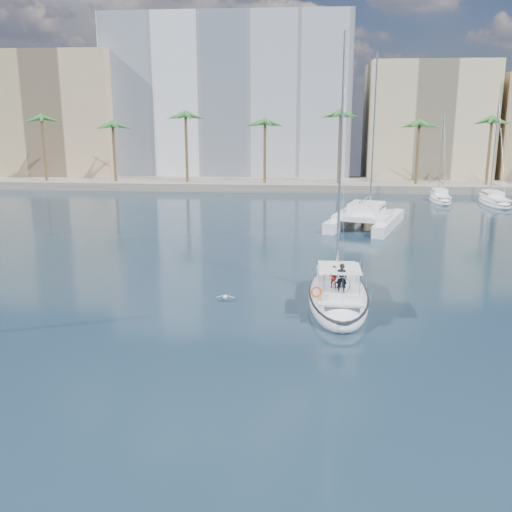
{
  "coord_description": "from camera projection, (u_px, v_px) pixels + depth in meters",
  "views": [
    {
      "loc": [
        1.63,
        -31.84,
        11.23
      ],
      "look_at": [
        -1.23,
        1.5,
        3.02
      ],
      "focal_mm": 40.0,
      "sensor_mm": 36.0,
      "label": 1
    }
  ],
  "objects": [
    {
      "name": "building_tan_left",
      "position": [
        60.0,
        118.0,
        101.25
      ],
      "size": [
        22.0,
        14.0,
        22.0
      ],
      "primitive_type": "cube",
      "color": "tan",
      "rests_on": "ground"
    },
    {
      "name": "main_sloop",
      "position": [
        338.0,
        294.0,
        35.29
      ],
      "size": [
        3.76,
        11.51,
        17.04
      ],
      "rotation": [
        0.0,
        0.0,
        -0.01
      ],
      "color": "white",
      "rests_on": "ground"
    },
    {
      "name": "moored_yacht_a",
      "position": [
        440.0,
        201.0,
        77.44
      ],
      "size": [
        3.37,
        9.52,
        11.9
      ],
      "primitive_type": null,
      "rotation": [
        0.0,
        0.0,
        -0.07
      ],
      "color": "white",
      "rests_on": "ground"
    },
    {
      "name": "catamaran",
      "position": [
        366.0,
        216.0,
        59.55
      ],
      "size": [
        9.43,
        13.29,
        17.53
      ],
      "rotation": [
        0.0,
        0.0,
        -0.31
      ],
      "color": "white",
      "rests_on": "ground"
    },
    {
      "name": "quay",
      "position": [
        295.0,
        184.0,
        92.5
      ],
      "size": [
        120.0,
        14.0,
        1.2
      ],
      "primitive_type": "cube",
      "color": "gray",
      "rests_on": "ground"
    },
    {
      "name": "building_beige",
      "position": [
        426.0,
        124.0,
        97.15
      ],
      "size": [
        20.0,
        14.0,
        20.0
      ],
      "primitive_type": "cube",
      "color": "beige",
      "rests_on": "ground"
    },
    {
      "name": "building_modern",
      "position": [
        230.0,
        101.0,
        101.92
      ],
      "size": [
        42.0,
        16.0,
        28.0
      ],
      "primitive_type": "cube",
      "color": "white",
      "rests_on": "ground"
    },
    {
      "name": "moored_yacht_b",
      "position": [
        494.0,
        204.0,
        74.96
      ],
      "size": [
        3.32,
        10.83,
        13.72
      ],
      "primitive_type": null,
      "rotation": [
        0.0,
        0.0,
        -0.02
      ],
      "color": "white",
      "rests_on": "ground"
    },
    {
      "name": "palm_centre",
      "position": [
        295.0,
        123.0,
        86.33
      ],
      "size": [
        3.6,
        3.6,
        12.3
      ],
      "color": "brown",
      "rests_on": "ground"
    },
    {
      "name": "palm_left",
      "position": [
        78.0,
        123.0,
        89.15
      ],
      "size": [
        3.6,
        3.6,
        12.3
      ],
      "color": "brown",
      "rests_on": "ground"
    },
    {
      "name": "ground",
      "position": [
        275.0,
        312.0,
        33.62
      ],
      "size": [
        160.0,
        160.0,
        0.0
      ],
      "primitive_type": "plane",
      "color": "black",
      "rests_on": "ground"
    },
    {
      "name": "seagull",
      "position": [
        225.0,
        297.0,
        35.38
      ],
      "size": [
        1.15,
        0.49,
        0.21
      ],
      "color": "silver",
      "rests_on": "ground"
    }
  ]
}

